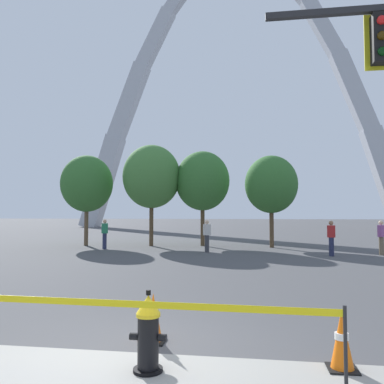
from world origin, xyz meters
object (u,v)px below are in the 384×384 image
at_px(pedestrian_walking_left, 331,238).
at_px(pedestrian_walking_right, 105,234).
at_px(pedestrian_standing_center, 207,236).
at_px(traffic_cone_by_hydrant, 153,318).
at_px(pedestrian_near_trees, 381,237).
at_px(monument_arch, 237,102).
at_px(fire_hydrant, 148,333).
at_px(traffic_cone_mid_sidewalk, 342,341).

distance_m(pedestrian_walking_left, pedestrian_walking_right, 11.53).
distance_m(pedestrian_walking_left, pedestrian_standing_center, 5.81).
height_order(traffic_cone_by_hydrant, pedestrian_near_trees, pedestrian_near_trees).
xyz_separation_m(traffic_cone_by_hydrant, pedestrian_walking_left, (5.07, 12.56, 0.46)).
distance_m(monument_arch, pedestrian_near_trees, 36.81).
relative_size(fire_hydrant, pedestrian_standing_center, 0.62).
xyz_separation_m(traffic_cone_mid_sidewalk, pedestrian_walking_right, (-8.89, 15.01, 0.46)).
height_order(pedestrian_standing_center, pedestrian_walking_right, same).
height_order(pedestrian_walking_right, pedestrian_near_trees, same).
relative_size(pedestrian_walking_left, pedestrian_standing_center, 1.00).
distance_m(fire_hydrant, monument_arch, 49.43).
distance_m(monument_arch, pedestrian_walking_left, 37.06).
bearing_deg(pedestrian_walking_right, monument_arch, 78.92).
bearing_deg(pedestrian_standing_center, monument_arch, 89.16).
xyz_separation_m(fire_hydrant, monument_arch, (-0.41, 46.67, 16.28)).
xyz_separation_m(fire_hydrant, pedestrian_walking_right, (-6.53, 15.42, 0.35)).
bearing_deg(pedestrian_walking_left, pedestrian_near_trees, 17.55).
bearing_deg(monument_arch, pedestrian_walking_left, -80.94).
bearing_deg(fire_hydrant, traffic_cone_by_hydrant, 101.08).
distance_m(fire_hydrant, pedestrian_walking_right, 16.75).
bearing_deg(pedestrian_walking_right, pedestrian_walking_left, -8.94).
distance_m(fire_hydrant, pedestrian_near_trees, 16.09).
bearing_deg(pedestrian_walking_right, pedestrian_standing_center, -8.81).
height_order(fire_hydrant, pedestrian_standing_center, pedestrian_standing_center).
bearing_deg(traffic_cone_by_hydrant, traffic_cone_mid_sidewalk, -14.56).
bearing_deg(fire_hydrant, pedestrian_standing_center, 93.46).
bearing_deg(monument_arch, fire_hydrant, -89.50).
bearing_deg(monument_arch, pedestrian_near_trees, -76.72).
relative_size(traffic_cone_by_hydrant, pedestrian_walking_left, 0.46).
bearing_deg(pedestrian_walking_right, traffic_cone_mid_sidewalk, -59.38).
xyz_separation_m(pedestrian_walking_left, pedestrian_walking_right, (-11.39, 1.79, 0.00)).
height_order(monument_arch, pedestrian_walking_right, monument_arch).
bearing_deg(pedestrian_standing_center, pedestrian_walking_right, 171.19).
xyz_separation_m(traffic_cone_by_hydrant, pedestrian_near_trees, (7.43, 13.30, 0.46)).
xyz_separation_m(traffic_cone_by_hydrant, pedestrian_standing_center, (-0.67, 13.47, 0.46)).
bearing_deg(fire_hydrant, pedestrian_walking_left, 70.37).
bearing_deg(monument_arch, traffic_cone_mid_sidewalk, -86.58).
height_order(monument_arch, pedestrian_near_trees, monument_arch).
distance_m(traffic_cone_mid_sidewalk, monument_arch, 49.16).
bearing_deg(pedestrian_standing_center, traffic_cone_by_hydrant, -87.16).
bearing_deg(traffic_cone_by_hydrant, pedestrian_walking_right, 113.76).
distance_m(traffic_cone_mid_sidewalk, pedestrian_near_trees, 14.80).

